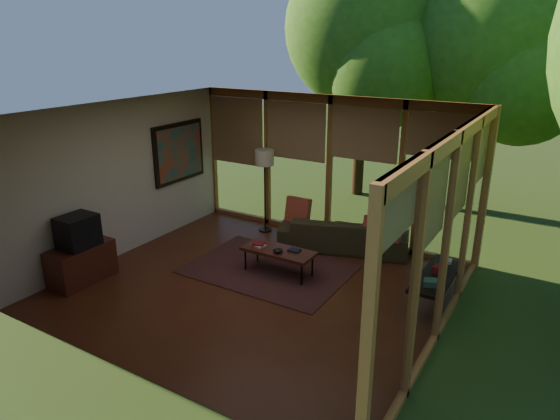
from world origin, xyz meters
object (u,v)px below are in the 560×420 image
Objects in this scene: television at (78,231)px; floor_lamp at (265,162)px; coffee_table at (278,252)px; sofa at (335,233)px; media_cabinet at (82,263)px; side_console at (430,275)px.

floor_lamp is at bearing 69.02° from television.
sofa is at bearing 76.60° from coffee_table.
television is (-2.85, -3.26, 0.56)m from sofa.
sofa is 2.01× the size of media_cabinet.
coffee_table is at bearing 35.86° from media_cabinet.
coffee_table is (2.53, 1.83, 0.09)m from media_cabinet.
media_cabinet is at bearing 29.30° from sofa.
floor_lamp is (-1.57, 0.08, 1.11)m from sofa.
side_console is at bearing 132.96° from sofa.
floor_lamp reaches higher than media_cabinet.
floor_lamp is at bearing 129.13° from coffee_table.
television reaches higher than media_cabinet.
coffee_table is at bearing -50.87° from floor_lamp.
floor_lamp is at bearing 68.73° from media_cabinet.
television is 3.61m from floor_lamp.
floor_lamp is (1.28, 3.33, 0.56)m from television.
side_console is (3.57, -1.13, -1.00)m from floor_lamp.
coffee_table is (-0.34, -1.43, 0.10)m from sofa.
sofa reaches higher than side_console.
sofa is 1.68× the size of coffee_table.
television reaches higher than coffee_table.
floor_lamp is at bearing -22.17° from sofa.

